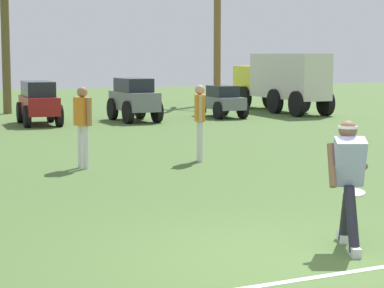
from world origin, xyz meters
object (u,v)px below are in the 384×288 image
at_px(frisbee_in_flight, 354,193).
at_px(teammate_midfield, 200,115).
at_px(box_truck, 281,79).
at_px(teammate_near_sideline, 83,119).
at_px(frisbee_thrower, 349,177).
at_px(palm_tree_right_of_centre, 5,21).
at_px(parked_car_slot_e, 39,101).
at_px(palm_tree_far_right, 217,17).
at_px(parked_car_slot_g, 222,101).
at_px(parked_car_slot_f, 134,98).

xyz_separation_m(frisbee_in_flight, teammate_midfield, (1.10, 6.42, 0.43)).
xyz_separation_m(frisbee_in_flight, box_truck, (9.76, 16.96, 0.72)).
height_order(teammate_near_sideline, box_truck, box_truck).
xyz_separation_m(teammate_midfield, box_truck, (8.66, 10.54, 0.29)).
xyz_separation_m(frisbee_thrower, palm_tree_right_of_centre, (0.60, 21.01, 2.59)).
distance_m(frisbee_in_flight, teammate_midfield, 6.53).
xyz_separation_m(frisbee_thrower, teammate_midfield, (1.52, 6.86, 0.14)).
relative_size(parked_car_slot_e, palm_tree_far_right, 0.40).
distance_m(parked_car_slot_g, box_truck, 3.48).
bearing_deg(palm_tree_far_right, frisbee_thrower, -114.16).
relative_size(teammate_near_sideline, box_truck, 0.26).
height_order(teammate_midfield, parked_car_slot_f, teammate_midfield).
bearing_deg(frisbee_thrower, teammate_midfield, 77.48).
height_order(parked_car_slot_f, palm_tree_far_right, palm_tree_far_right).
xyz_separation_m(frisbee_in_flight, palm_tree_far_right, (9.78, 22.32, 3.30)).
xyz_separation_m(frisbee_thrower, parked_car_slot_g, (6.98, 16.20, -0.24)).
bearing_deg(parked_car_slot_f, palm_tree_right_of_centre, 122.30).
relative_size(frisbee_in_flight, parked_car_slot_f, 0.16).
distance_m(frisbee_thrower, parked_car_slot_f, 16.53).
bearing_deg(palm_tree_right_of_centre, parked_car_slot_g, -37.04).
bearing_deg(teammate_near_sideline, palm_tree_right_of_centre, 83.88).
height_order(frisbee_in_flight, parked_car_slot_g, parked_car_slot_g).
relative_size(parked_car_slot_e, parked_car_slot_f, 1.05).
relative_size(frisbee_thrower, parked_car_slot_e, 0.57).
bearing_deg(frisbee_in_flight, teammate_midfield, 80.30).
bearing_deg(parked_car_slot_g, palm_tree_right_of_centre, 142.96).
distance_m(parked_car_slot_g, palm_tree_right_of_centre, 8.48).
bearing_deg(teammate_midfield, palm_tree_far_right, 61.35).
relative_size(frisbee_thrower, frisbee_in_flight, 3.87).
distance_m(teammate_near_sideline, box_truck, 15.21).
bearing_deg(frisbee_in_flight, palm_tree_right_of_centre, 89.51).
relative_size(frisbee_thrower, box_truck, 0.24).
bearing_deg(box_truck, parked_car_slot_e, -173.41).
relative_size(parked_car_slot_f, palm_tree_right_of_centre, 0.44).
bearing_deg(palm_tree_far_right, teammate_midfield, -118.65).
height_order(teammate_midfield, parked_car_slot_g, teammate_midfield).
bearing_deg(palm_tree_far_right, parked_car_slot_g, -116.18).
relative_size(palm_tree_right_of_centre, palm_tree_far_right, 0.86).
relative_size(teammate_near_sideline, palm_tree_right_of_centre, 0.29).
distance_m(parked_car_slot_f, parked_car_slot_g, 3.29).
xyz_separation_m(box_truck, palm_tree_far_right, (0.03, 5.35, 2.58)).
bearing_deg(palm_tree_far_right, palm_tree_right_of_centre, -169.72).
relative_size(teammate_near_sideline, parked_car_slot_g, 0.69).
distance_m(frisbee_in_flight, palm_tree_right_of_centre, 20.78).
distance_m(frisbee_in_flight, box_truck, 19.58).
relative_size(teammate_midfield, parked_car_slot_g, 0.69).
relative_size(frisbee_in_flight, palm_tree_far_right, 0.06).
height_order(teammate_midfield, parked_car_slot_e, teammate_midfield).
height_order(frisbee_thrower, box_truck, box_truck).
bearing_deg(palm_tree_right_of_centre, teammate_near_sideline, -96.12).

